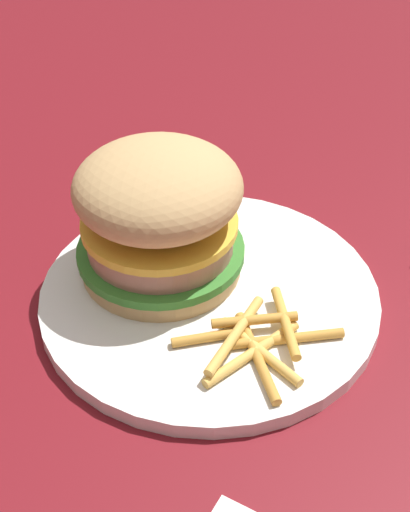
% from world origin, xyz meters
% --- Properties ---
extents(ground_plane, '(1.60, 1.60, 0.00)m').
position_xyz_m(ground_plane, '(0.00, 0.00, 0.00)').
color(ground_plane, maroon).
extents(plate, '(0.25, 0.25, 0.01)m').
position_xyz_m(plate, '(0.03, 0.00, 0.01)').
color(plate, white).
rests_on(plate, ground_plane).
extents(sandwich, '(0.13, 0.13, 0.10)m').
position_xyz_m(sandwich, '(0.02, 0.04, 0.06)').
color(sandwich, tan).
rests_on(sandwich, plate).
extents(fries_pile, '(0.10, 0.09, 0.01)m').
position_xyz_m(fries_pile, '(0.01, -0.06, 0.02)').
color(fries_pile, gold).
rests_on(fries_pile, plate).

